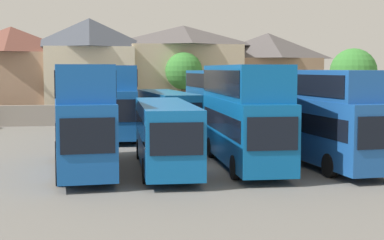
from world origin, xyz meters
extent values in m
plane|color=slate|center=(0.00, 18.00, 0.00)|extent=(140.00, 140.00, 0.00)
cube|color=gray|center=(0.00, 23.02, 0.90)|extent=(56.00, 0.50, 1.80)
cube|color=#1451A6|center=(-5.96, -0.17, 1.94)|extent=(3.06, 10.59, 3.16)
cube|color=black|center=(-5.64, -5.41, 2.32)|extent=(2.14, 0.21, 1.42)
cube|color=black|center=(-5.96, -0.17, 2.32)|extent=(3.05, 9.76, 1.00)
cube|color=#1451A6|center=(-5.97, 0.09, 4.32)|extent=(2.98, 10.07, 1.60)
cube|color=black|center=(-5.97, 0.09, 4.32)|extent=(3.03, 9.55, 1.12)
cylinder|color=black|center=(-4.64, -3.34, 0.55)|extent=(0.37, 1.12, 1.10)
cylinder|color=black|center=(-6.87, -3.47, 0.55)|extent=(0.37, 1.12, 1.10)
cylinder|color=black|center=(-5.04, 3.14, 0.55)|extent=(0.37, 1.12, 1.10)
cylinder|color=black|center=(-7.27, 3.00, 0.55)|extent=(0.37, 1.12, 1.10)
cube|color=#0E5BA7|center=(-1.94, -0.36, 1.82)|extent=(2.89, 10.94, 2.92)
cube|color=black|center=(-2.17, -5.80, 2.17)|extent=(2.14, 0.17, 1.32)
cube|color=black|center=(-1.94, -0.36, 2.17)|extent=(2.89, 10.08, 0.92)
cylinder|color=black|center=(-0.97, -3.76, 0.55)|extent=(0.35, 1.11, 1.10)
cylinder|color=black|center=(-3.20, -3.67, 0.55)|extent=(0.35, 1.11, 1.10)
cylinder|color=black|center=(-0.68, 2.95, 0.55)|extent=(0.35, 1.11, 1.10)
cylinder|color=black|center=(-2.91, 3.05, 0.55)|extent=(0.35, 1.11, 1.10)
cube|color=#0B579D|center=(2.07, -0.24, 1.90)|extent=(2.90, 10.80, 3.09)
cube|color=black|center=(1.84, -5.61, 2.28)|extent=(2.16, 0.17, 1.39)
cube|color=black|center=(2.07, -0.24, 2.28)|extent=(2.90, 9.94, 0.97)
cube|color=#0B579D|center=(2.08, 0.03, 4.29)|extent=(2.83, 10.26, 1.67)
cube|color=black|center=(2.08, 0.03, 4.29)|extent=(2.89, 9.73, 1.17)
cylinder|color=black|center=(3.06, -3.60, 0.55)|extent=(0.35, 1.11, 1.10)
cylinder|color=black|center=(0.81, -3.51, 0.55)|extent=(0.35, 1.11, 1.10)
cylinder|color=black|center=(3.34, 3.03, 0.55)|extent=(0.35, 1.11, 1.10)
cylinder|color=black|center=(1.09, 3.12, 0.55)|extent=(0.35, 1.11, 1.10)
cube|color=#1C53A3|center=(6.08, 0.00, 1.90)|extent=(3.32, 12.03, 3.08)
cube|color=black|center=(6.49, -5.95, 2.27)|extent=(2.22, 0.23, 1.39)
cube|color=black|center=(6.08, 0.00, 2.27)|extent=(3.29, 11.09, 0.97)
cube|color=#1C53A3|center=(6.06, 0.30, 4.16)|extent=(3.23, 11.44, 1.44)
cube|color=black|center=(6.06, 0.30, 4.16)|extent=(3.28, 10.85, 1.01)
cylinder|color=black|center=(7.49, -3.60, 0.55)|extent=(0.37, 1.12, 1.10)
cylinder|color=black|center=(5.18, -3.76, 0.55)|extent=(0.37, 1.12, 1.10)
cylinder|color=black|center=(6.99, 3.75, 0.55)|extent=(0.37, 1.12, 1.10)
cylinder|color=black|center=(4.68, 3.60, 0.55)|extent=(0.37, 1.12, 1.10)
cube|color=#1858A8|center=(-3.64, 13.22, 1.94)|extent=(2.91, 10.64, 3.17)
cube|color=black|center=(-3.83, 7.93, 2.32)|extent=(2.22, 0.16, 1.43)
cube|color=black|center=(-3.64, 13.22, 2.32)|extent=(2.91, 9.80, 1.00)
cube|color=#1858A8|center=(-3.63, 13.48, 4.34)|extent=(2.84, 10.11, 1.63)
cube|color=black|center=(-3.63, 13.48, 4.34)|extent=(2.91, 9.59, 1.14)
cylinder|color=black|center=(-2.60, 9.91, 0.55)|extent=(0.34, 1.11, 1.10)
cylinder|color=black|center=(-4.91, 10.00, 0.55)|extent=(0.34, 1.11, 1.10)
cylinder|color=black|center=(-2.36, 16.45, 0.55)|extent=(0.34, 1.11, 1.10)
cylinder|color=black|center=(-4.67, 16.53, 0.55)|extent=(0.34, 1.11, 1.10)
cube|color=#145C99|center=(-0.10, 12.97, 1.82)|extent=(3.32, 11.53, 2.92)
cube|color=black|center=(0.30, 7.27, 2.17)|extent=(2.22, 0.24, 1.31)
cube|color=black|center=(-0.10, 12.97, 2.17)|extent=(3.29, 10.62, 0.92)
cylinder|color=black|center=(1.31, 9.53, 0.55)|extent=(0.38, 1.12, 1.10)
cylinder|color=black|center=(-1.01, 9.37, 0.55)|extent=(0.38, 1.12, 1.10)
cylinder|color=black|center=(0.81, 16.57, 0.55)|extent=(0.38, 1.12, 1.10)
cylinder|color=black|center=(-1.50, 16.41, 0.55)|extent=(0.38, 1.12, 1.10)
cube|color=#105398|center=(3.77, 13.26, 1.85)|extent=(2.96, 11.56, 2.98)
cube|color=black|center=(4.00, 7.51, 2.21)|extent=(2.20, 0.17, 1.34)
cube|color=black|center=(3.77, 13.26, 2.21)|extent=(2.96, 10.64, 0.94)
cube|color=#105398|center=(3.76, 13.55, 4.07)|extent=(2.89, 10.98, 1.47)
cube|color=black|center=(3.76, 13.55, 4.07)|extent=(2.95, 10.41, 1.03)
cylinder|color=black|center=(5.06, 9.76, 0.55)|extent=(0.34, 1.11, 1.10)
cylinder|color=black|center=(2.76, 9.66, 0.55)|extent=(0.34, 1.11, 1.10)
cylinder|color=black|center=(4.77, 16.86, 0.55)|extent=(0.34, 1.11, 1.10)
cylinder|color=black|center=(2.48, 16.76, 0.55)|extent=(0.34, 1.11, 1.10)
cube|color=#9E7A60|center=(-12.87, 29.02, 3.25)|extent=(8.53, 6.50, 6.49)
pyramid|color=brown|center=(-12.87, 29.02, 7.71)|extent=(8.95, 6.82, 2.44)
cube|color=beige|center=(-5.54, 28.73, 3.50)|extent=(8.22, 7.06, 7.00)
pyramid|color=#3D424C|center=(-5.54, 28.73, 8.41)|extent=(8.63, 7.41, 2.80)
cube|color=#C6B293|center=(3.87, 29.93, 3.66)|extent=(10.87, 7.35, 7.32)
pyramid|color=#514C4C|center=(3.87, 29.93, 8.31)|extent=(11.41, 7.71, 1.99)
cube|color=#9E7A60|center=(12.86, 30.13, 3.02)|extent=(9.84, 6.45, 6.03)
pyramid|color=#514C4C|center=(12.86, 30.13, 7.35)|extent=(10.33, 6.78, 2.63)
cylinder|color=brown|center=(18.11, 21.02, 1.59)|extent=(0.50, 0.50, 3.19)
sphere|color=#387F33|center=(18.11, 21.02, 4.67)|extent=(4.25, 4.25, 4.25)
cylinder|color=brown|center=(3.18, 25.52, 1.75)|extent=(0.55, 0.55, 3.50)
sphere|color=#387F33|center=(3.18, 25.52, 4.74)|extent=(3.52, 3.52, 3.52)
camera|label=1|loc=(-5.50, -28.14, 4.94)|focal=53.81mm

